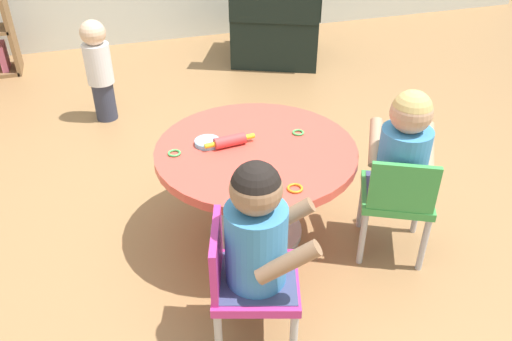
{
  "coord_description": "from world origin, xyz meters",
  "views": [
    {
      "loc": [
        -0.59,
        -1.82,
        1.61
      ],
      "look_at": [
        0.0,
        0.0,
        0.36
      ],
      "focal_mm": 35.88,
      "sensor_mm": 36.0,
      "label": 1
    }
  ],
  "objects_px": {
    "toddler_standing": "(99,68)",
    "seated_child_left": "(258,230)",
    "craft_table": "(256,169)",
    "armchair_dark": "(277,23)",
    "child_chair_left": "(246,280)",
    "craft_scissors": "(243,184)",
    "seated_child_right": "(405,148)",
    "child_chair_right": "(397,198)",
    "rolling_pin": "(230,141)"
  },
  "relations": [
    {
      "from": "craft_table",
      "to": "craft_scissors",
      "type": "height_order",
      "value": "craft_scissors"
    },
    {
      "from": "child_chair_right",
      "to": "craft_scissors",
      "type": "relative_size",
      "value": 3.84
    },
    {
      "from": "rolling_pin",
      "to": "toddler_standing",
      "type": "bearing_deg",
      "value": 109.11
    },
    {
      "from": "craft_table",
      "to": "armchair_dark",
      "type": "xyz_separation_m",
      "value": [
        0.88,
        2.15,
        -0.06
      ]
    },
    {
      "from": "seated_child_left",
      "to": "seated_child_right",
      "type": "relative_size",
      "value": 1.0
    },
    {
      "from": "craft_scissors",
      "to": "child_chair_right",
      "type": "bearing_deg",
      "value": -5.23
    },
    {
      "from": "child_chair_left",
      "to": "seated_child_right",
      "type": "height_order",
      "value": "seated_child_right"
    },
    {
      "from": "child_chair_left",
      "to": "toddler_standing",
      "type": "xyz_separation_m",
      "value": [
        -0.37,
        2.04,
        0.05
      ]
    },
    {
      "from": "craft_scissors",
      "to": "armchair_dark",
      "type": "bearing_deg",
      "value": 67.02
    },
    {
      "from": "child_chair_right",
      "to": "craft_scissors",
      "type": "xyz_separation_m",
      "value": [
        -0.67,
        0.06,
        0.18
      ]
    },
    {
      "from": "craft_table",
      "to": "armchair_dark",
      "type": "distance_m",
      "value": 2.33
    },
    {
      "from": "armchair_dark",
      "to": "toddler_standing",
      "type": "bearing_deg",
      "value": -154.82
    },
    {
      "from": "toddler_standing",
      "to": "armchair_dark",
      "type": "bearing_deg",
      "value": 25.18
    },
    {
      "from": "craft_table",
      "to": "child_chair_right",
      "type": "relative_size",
      "value": 1.65
    },
    {
      "from": "child_chair_left",
      "to": "child_chair_right",
      "type": "bearing_deg",
      "value": 19.23
    },
    {
      "from": "seated_child_left",
      "to": "toddler_standing",
      "type": "bearing_deg",
      "value": 101.15
    },
    {
      "from": "child_chair_left",
      "to": "armchair_dark",
      "type": "distance_m",
      "value": 2.95
    },
    {
      "from": "child_chair_left",
      "to": "rolling_pin",
      "type": "height_order",
      "value": "child_chair_left"
    },
    {
      "from": "child_chair_right",
      "to": "armchair_dark",
      "type": "relative_size",
      "value": 0.56
    },
    {
      "from": "child_chair_right",
      "to": "craft_table",
      "type": "bearing_deg",
      "value": 149.64
    },
    {
      "from": "craft_table",
      "to": "rolling_pin",
      "type": "relative_size",
      "value": 3.83
    },
    {
      "from": "seated_child_left",
      "to": "seated_child_right",
      "type": "bearing_deg",
      "value": 22.9
    },
    {
      "from": "craft_table",
      "to": "seated_child_left",
      "type": "distance_m",
      "value": 0.64
    },
    {
      "from": "toddler_standing",
      "to": "seated_child_left",
      "type": "bearing_deg",
      "value": -78.85
    },
    {
      "from": "craft_table",
      "to": "child_chair_left",
      "type": "xyz_separation_m",
      "value": [
        -0.23,
        -0.58,
        -0.06
      ]
    },
    {
      "from": "seated_child_right",
      "to": "rolling_pin",
      "type": "xyz_separation_m",
      "value": [
        -0.66,
        0.33,
        -0.03
      ]
    },
    {
      "from": "child_chair_right",
      "to": "toddler_standing",
      "type": "bearing_deg",
      "value": 122.5
    },
    {
      "from": "toddler_standing",
      "to": "seated_child_right",
      "type": "bearing_deg",
      "value": -56.55
    },
    {
      "from": "seated_child_right",
      "to": "craft_scissors",
      "type": "height_order",
      "value": "seated_child_right"
    },
    {
      "from": "toddler_standing",
      "to": "rolling_pin",
      "type": "bearing_deg",
      "value": -70.89
    },
    {
      "from": "armchair_dark",
      "to": "toddler_standing",
      "type": "xyz_separation_m",
      "value": [
        -1.48,
        -0.69,
        0.05
      ]
    },
    {
      "from": "child_chair_left",
      "to": "craft_scissors",
      "type": "xyz_separation_m",
      "value": [
        0.09,
        0.33,
        0.18
      ]
    },
    {
      "from": "craft_table",
      "to": "child_chair_right",
      "type": "height_order",
      "value": "child_chair_right"
    },
    {
      "from": "seated_child_right",
      "to": "rolling_pin",
      "type": "height_order",
      "value": "seated_child_right"
    },
    {
      "from": "armchair_dark",
      "to": "seated_child_left",
      "type": "bearing_deg",
      "value": -111.32
    },
    {
      "from": "seated_child_right",
      "to": "toddler_standing",
      "type": "height_order",
      "value": "seated_child_right"
    },
    {
      "from": "child_chair_right",
      "to": "toddler_standing",
      "type": "distance_m",
      "value": 2.1
    },
    {
      "from": "seated_child_right",
      "to": "armchair_dark",
      "type": "bearing_deg",
      "value": 82.32
    },
    {
      "from": "child_chair_right",
      "to": "child_chair_left",
      "type": "bearing_deg",
      "value": -160.77
    },
    {
      "from": "child_chair_left",
      "to": "toddler_standing",
      "type": "height_order",
      "value": "toddler_standing"
    },
    {
      "from": "armchair_dark",
      "to": "toddler_standing",
      "type": "relative_size",
      "value": 1.41
    },
    {
      "from": "seated_child_right",
      "to": "armchair_dark",
      "type": "distance_m",
      "value": 2.46
    },
    {
      "from": "child_chair_right",
      "to": "armchair_dark",
      "type": "bearing_deg",
      "value": 82.01
    },
    {
      "from": "child_chair_left",
      "to": "craft_scissors",
      "type": "bearing_deg",
      "value": 74.73
    },
    {
      "from": "child_chair_left",
      "to": "rolling_pin",
      "type": "bearing_deg",
      "value": 79.08
    },
    {
      "from": "armchair_dark",
      "to": "rolling_pin",
      "type": "height_order",
      "value": "armchair_dark"
    },
    {
      "from": "child_chair_right",
      "to": "rolling_pin",
      "type": "height_order",
      "value": "child_chair_right"
    },
    {
      "from": "child_chair_right",
      "to": "seated_child_right",
      "type": "bearing_deg",
      "value": 62.84
    },
    {
      "from": "child_chair_left",
      "to": "armchair_dark",
      "type": "relative_size",
      "value": 0.56
    },
    {
      "from": "seated_child_left",
      "to": "child_chair_left",
      "type": "bearing_deg",
      "value": 162.01
    }
  ]
}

